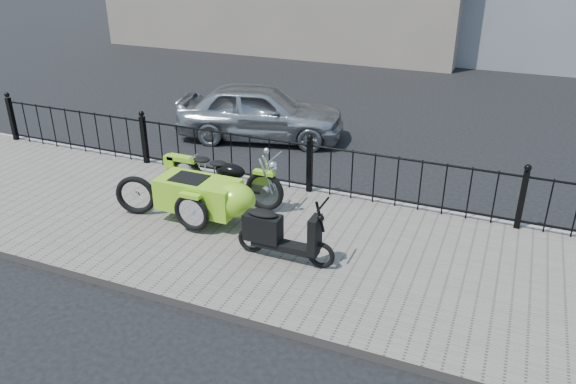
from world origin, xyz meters
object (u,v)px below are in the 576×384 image
at_px(sedan_car, 261,112).
at_px(scooter, 278,234).
at_px(spare_tire, 136,195).
at_px(motorcycle_sidecar, 213,192).

bearing_deg(sedan_car, scooter, -165.46).
height_order(scooter, spare_tire, scooter).
bearing_deg(motorcycle_sidecar, scooter, -25.36).
bearing_deg(sedan_car, spare_tire, 164.45).
bearing_deg(spare_tire, sedan_car, 87.87).
relative_size(scooter, sedan_car, 0.39).
distance_m(motorcycle_sidecar, scooter, 1.59).
distance_m(motorcycle_sidecar, sedan_car, 4.22).
xyz_separation_m(spare_tire, sedan_car, (0.16, 4.41, 0.18)).
distance_m(motorcycle_sidecar, spare_tire, 1.30).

